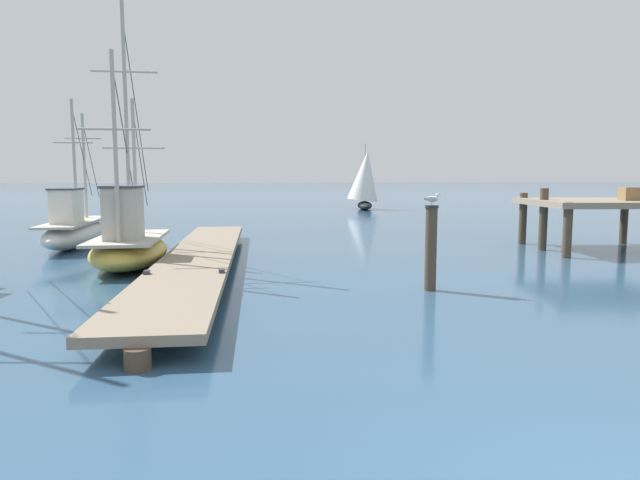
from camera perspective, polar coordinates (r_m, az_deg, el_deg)
name	(u,v)px	position (r m, az deg, el deg)	size (l,w,h in m)	color
floating_dock	(200,256)	(15.63, -12.16, -1.63)	(2.56, 16.35, 0.53)	gray
fishing_boat_0	(129,243)	(16.37, -18.95, -0.32)	(2.02, 5.85, 7.28)	gold
fishing_boat_2	(74,229)	(21.89, -23.79, 1.05)	(1.55, 6.70, 5.29)	silver
pier_platform	(600,206)	(21.45, 26.68, 3.12)	(5.05, 4.77, 2.18)	gray
mooring_piling	(431,246)	(12.65, 11.26, -0.65)	(0.30, 0.30, 1.91)	#4C3D2D
perched_seagull	(432,199)	(12.56, 11.34, 4.17)	(0.36, 0.24, 0.27)	gold
distant_sailboat	(365,180)	(42.67, 4.62, 6.18)	(3.10, 4.78, 4.97)	black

